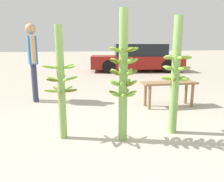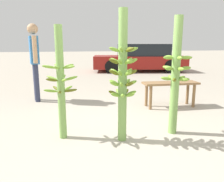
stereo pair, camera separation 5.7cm
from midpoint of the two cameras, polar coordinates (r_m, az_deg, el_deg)
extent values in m
plane|color=#A89E8C|center=(2.96, 2.96, -13.36)|extent=(80.00, 80.00, 0.00)
cylinder|color=#7AA851|center=(2.97, -12.69, 1.83)|extent=(0.10, 0.10, 1.52)
ellipsoid|color=#75A333|center=(3.02, -10.79, 6.45)|extent=(0.18, 0.13, 0.07)
ellipsoid|color=#75A333|center=(3.07, -13.69, 6.41)|extent=(0.08, 0.19, 0.07)
ellipsoid|color=#75A333|center=(2.94, -15.57, 6.08)|extent=(0.19, 0.05, 0.07)
ellipsoid|color=#75A333|center=(2.81, -13.76, 5.92)|extent=(0.10, 0.19, 0.07)
ellipsoid|color=#75A333|center=(2.86, -10.68, 6.16)|extent=(0.17, 0.15, 0.07)
ellipsoid|color=#75A333|center=(2.96, -10.14, 3.28)|extent=(0.19, 0.04, 0.08)
ellipsoid|color=#75A333|center=(3.09, -12.06, 3.54)|extent=(0.10, 0.19, 0.08)
ellipsoid|color=#75A333|center=(3.04, -14.87, 3.27)|extent=(0.17, 0.14, 0.08)
ellipsoid|color=#545914|center=(2.88, -14.88, 2.81)|extent=(0.17, 0.14, 0.08)
ellipsoid|color=#75A333|center=(2.83, -11.83, 2.81)|extent=(0.09, 0.19, 0.08)
ellipsoid|color=#545914|center=(2.85, -12.94, -0.31)|extent=(0.07, 0.19, 0.07)
ellipsoid|color=#545914|center=(2.93, -10.21, 0.13)|extent=(0.18, 0.12, 0.07)
ellipsoid|color=#75A333|center=(3.08, -10.91, 0.69)|extent=(0.16, 0.16, 0.07)
ellipsoid|color=#545914|center=(3.10, -13.85, 0.62)|extent=(0.12, 0.18, 0.07)
ellipsoid|color=#75A333|center=(2.96, -15.20, 0.03)|extent=(0.19, 0.06, 0.07)
cylinder|color=#7AA851|center=(2.81, 3.36, 3.47)|extent=(0.11, 0.11, 1.71)
ellipsoid|color=#75A333|center=(2.83, 1.11, 10.83)|extent=(0.14, 0.13, 0.08)
ellipsoid|color=#75A333|center=(2.72, 1.22, 10.79)|extent=(0.16, 0.08, 0.08)
ellipsoid|color=#75A333|center=(2.66, 3.10, 10.74)|extent=(0.11, 0.15, 0.08)
ellipsoid|color=#545914|center=(2.69, 5.27, 10.73)|extent=(0.10, 0.15, 0.08)
ellipsoid|color=#75A333|center=(2.79, 5.97, 10.76)|extent=(0.16, 0.08, 0.08)
ellipsoid|color=#545914|center=(2.88, 4.80, 10.82)|extent=(0.15, 0.13, 0.08)
ellipsoid|color=#545914|center=(2.90, 2.70, 10.85)|extent=(0.05, 0.15, 0.08)
ellipsoid|color=#75A333|center=(2.67, 2.72, 7.64)|extent=(0.12, 0.15, 0.10)
ellipsoid|color=#75A333|center=(2.69, 4.90, 7.64)|extent=(0.09, 0.16, 0.10)
ellipsoid|color=#75A333|center=(2.78, 5.88, 7.77)|extent=(0.15, 0.10, 0.10)
ellipsoid|color=#75A333|center=(2.88, 4.99, 7.92)|extent=(0.15, 0.11, 0.10)
ellipsoid|color=#545914|center=(2.90, 3.00, 7.99)|extent=(0.07, 0.15, 0.10)
ellipsoid|color=#75A333|center=(2.85, 1.29, 7.92)|extent=(0.13, 0.14, 0.10)
ellipsoid|color=#545914|center=(2.74, 1.11, 7.77)|extent=(0.15, 0.06, 0.10)
ellipsoid|color=#75A333|center=(2.86, 1.28, 5.07)|extent=(0.14, 0.14, 0.10)
ellipsoid|color=#545914|center=(2.76, 1.12, 4.82)|extent=(0.15, 0.06, 0.10)
ellipsoid|color=#75A333|center=(2.69, 2.72, 4.62)|extent=(0.12, 0.15, 0.10)
ellipsoid|color=#75A333|center=(2.71, 4.86, 4.65)|extent=(0.09, 0.16, 0.10)
ellipsoid|color=#545914|center=(2.80, 5.80, 4.87)|extent=(0.15, 0.10, 0.10)
ellipsoid|color=#75A333|center=(2.89, 4.92, 5.11)|extent=(0.15, 0.11, 0.10)
ellipsoid|color=#75A333|center=(2.92, 2.95, 5.20)|extent=(0.07, 0.15, 0.10)
ellipsoid|color=#75A333|center=(2.84, 5.74, 2.12)|extent=(0.16, 0.08, 0.10)
ellipsoid|color=#75A333|center=(2.92, 4.59, 2.43)|extent=(0.14, 0.13, 0.10)
ellipsoid|color=#75A333|center=(2.93, 2.57, 2.49)|extent=(0.05, 0.15, 0.10)
ellipsoid|color=#75A333|center=(2.86, 1.08, 2.26)|extent=(0.15, 0.13, 0.10)
ellipsoid|color=#75A333|center=(2.76, 1.25, 1.90)|extent=(0.16, 0.08, 0.10)
ellipsoid|color=#75A333|center=(2.70, 3.06, 1.67)|extent=(0.10, 0.15, 0.10)
ellipsoid|color=#545914|center=(2.74, 5.11, 1.78)|extent=(0.11, 0.15, 0.10)
ellipsoid|color=#75A333|center=(2.73, 3.40, -1.22)|extent=(0.09, 0.16, 0.09)
ellipsoid|color=#75A333|center=(2.78, 5.30, -1.01)|extent=(0.12, 0.15, 0.09)
ellipsoid|color=#75A333|center=(2.88, 5.63, -0.56)|extent=(0.15, 0.06, 0.09)
ellipsoid|color=#545914|center=(2.96, 4.25, -0.21)|extent=(0.13, 0.14, 0.09)
ellipsoid|color=#75A333|center=(2.95, 2.22, -0.20)|extent=(0.07, 0.15, 0.09)
ellipsoid|color=#545914|center=(2.87, 0.95, -0.54)|extent=(0.15, 0.11, 0.09)
ellipsoid|color=#75A333|center=(2.77, 1.42, -1.00)|extent=(0.16, 0.10, 0.09)
cylinder|color=#7AA851|center=(3.19, 16.71, 3.51)|extent=(0.12, 0.12, 1.65)
ellipsoid|color=#75A333|center=(3.16, 19.38, 8.25)|extent=(0.15, 0.12, 0.05)
ellipsoid|color=#75A333|center=(3.28, 17.77, 8.47)|extent=(0.15, 0.13, 0.05)
ellipsoid|color=#75A333|center=(3.24, 15.18, 8.58)|extent=(0.10, 0.16, 0.05)
ellipsoid|color=#75A333|center=(3.09, 15.01, 8.44)|extent=(0.15, 0.06, 0.05)
ellipsoid|color=#75A333|center=(3.04, 17.71, 8.23)|extent=(0.09, 0.16, 0.05)
ellipsoid|color=#75A333|center=(3.23, 14.76, 5.98)|extent=(0.12, 0.15, 0.06)
ellipsoid|color=#75A333|center=(3.08, 15.20, 5.68)|extent=(0.16, 0.09, 0.06)
ellipsoid|color=#75A333|center=(3.06, 18.03, 5.48)|extent=(0.06, 0.15, 0.06)
ellipsoid|color=#75A333|center=(3.20, 19.13, 5.67)|extent=(0.16, 0.10, 0.06)
ellipsoid|color=#75A333|center=(3.30, 17.12, 5.97)|extent=(0.13, 0.15, 0.06)
ellipsoid|color=#545914|center=(3.06, 16.48, 2.80)|extent=(0.13, 0.15, 0.07)
ellipsoid|color=#75A333|center=(3.14, 18.85, 2.87)|extent=(0.13, 0.15, 0.07)
ellipsoid|color=#75A333|center=(3.29, 18.16, 3.29)|extent=(0.16, 0.09, 0.07)
ellipsoid|color=#75A333|center=(3.30, 15.54, 3.48)|extent=(0.05, 0.15, 0.07)
ellipsoid|color=#75A333|center=(3.16, 14.42, 3.19)|extent=(0.16, 0.10, 0.07)
cylinder|color=#2D334C|center=(5.16, -18.77, 1.95)|extent=(0.12, 0.12, 0.85)
cylinder|color=#2D334C|center=(5.34, -18.94, 2.25)|extent=(0.12, 0.12, 0.85)
cube|color=#3372B2|center=(5.18, -19.41, 10.05)|extent=(0.23, 0.42, 0.60)
cylinder|color=tan|center=(4.94, -19.20, 10.17)|extent=(0.11, 0.11, 0.57)
cylinder|color=tan|center=(5.43, -19.62, 10.25)|extent=(0.11, 0.11, 0.57)
sphere|color=tan|center=(5.19, -19.76, 15.03)|extent=(0.23, 0.23, 0.23)
cube|color=olive|center=(4.64, 15.39, 2.01)|extent=(1.16, 0.45, 0.04)
cylinder|color=olive|center=(4.63, 9.32, -1.02)|extent=(0.06, 0.06, 0.48)
cylinder|color=olive|center=(5.02, 19.42, -0.55)|extent=(0.06, 0.06, 0.48)
cylinder|color=olive|center=(4.40, 10.41, -1.74)|extent=(0.06, 0.06, 0.48)
cylinder|color=olive|center=(4.80, 20.89, -1.19)|extent=(0.06, 0.06, 0.48)
cube|color=maroon|center=(10.79, 7.16, 7.58)|extent=(4.62, 2.67, 0.58)
cube|color=black|center=(10.79, 8.17, 10.58)|extent=(2.69, 2.07, 0.56)
cylinder|color=black|center=(9.93, 0.05, 6.41)|extent=(0.64, 0.34, 0.61)
cylinder|color=black|center=(11.44, -0.15, 7.15)|extent=(0.64, 0.34, 0.61)
cylinder|color=black|center=(10.36, 15.20, 6.22)|extent=(0.64, 0.34, 0.61)
cylinder|color=black|center=(11.81, 13.11, 6.99)|extent=(0.64, 0.34, 0.61)
camera|label=1|loc=(0.03, -89.51, 0.10)|focal=35.00mm
camera|label=2|loc=(0.03, 90.49, -0.10)|focal=35.00mm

